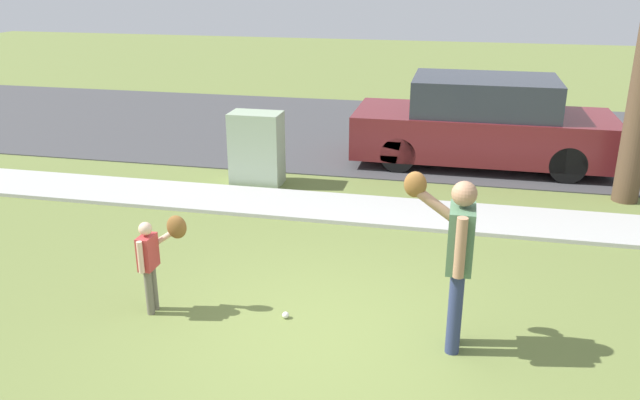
% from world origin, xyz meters
% --- Properties ---
extents(ground_plane, '(48.00, 48.00, 0.00)m').
position_xyz_m(ground_plane, '(0.00, 3.50, 0.00)').
color(ground_plane, olive).
extents(sidewalk_strip, '(36.00, 1.20, 0.06)m').
position_xyz_m(sidewalk_strip, '(0.00, 3.60, 0.03)').
color(sidewalk_strip, '#B2B2AD').
rests_on(sidewalk_strip, ground).
extents(road_surface, '(36.00, 6.80, 0.02)m').
position_xyz_m(road_surface, '(0.00, 8.60, 0.01)').
color(road_surface, '#424244').
rests_on(road_surface, ground).
extents(person_adult, '(0.69, 0.64, 1.74)m').
position_xyz_m(person_adult, '(1.27, 0.11, 1.07)').
color(person_adult, navy).
rests_on(person_adult, ground).
extents(person_child, '(0.46, 0.41, 1.09)m').
position_xyz_m(person_child, '(-1.83, 0.15, 0.70)').
color(person_child, '#6B6656').
rests_on(person_child, ground).
extents(baseball, '(0.07, 0.07, 0.07)m').
position_xyz_m(baseball, '(-0.45, 0.28, 0.04)').
color(baseball, white).
rests_on(baseball, ground).
extents(utility_cabinet, '(0.86, 0.54, 1.25)m').
position_xyz_m(utility_cabinet, '(-2.12, 4.56, 0.62)').
color(utility_cabinet, '#9EB293').
rests_on(utility_cabinet, ground).
extents(parked_suv_maroon, '(4.70, 1.90, 1.63)m').
position_xyz_m(parked_suv_maroon, '(1.65, 6.56, 0.79)').
color(parked_suv_maroon, maroon).
rests_on(parked_suv_maroon, road_surface).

